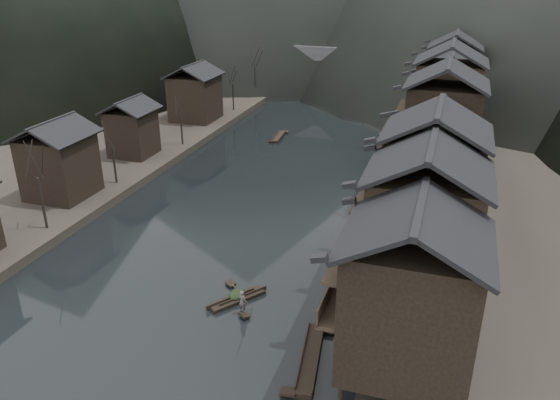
% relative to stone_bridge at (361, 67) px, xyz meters
% --- Properties ---
extents(water, '(300.00, 300.00, 0.00)m').
position_rel_stone_bridge_xyz_m(water, '(0.00, -72.00, -5.11)').
color(water, black).
rests_on(water, ground).
extents(left_bank, '(40.00, 200.00, 1.20)m').
position_rel_stone_bridge_xyz_m(left_bank, '(-35.00, -32.00, -4.51)').
color(left_bank, '#2D2823').
rests_on(left_bank, ground).
extents(stilt_houses, '(9.00, 67.60, 16.12)m').
position_rel_stone_bridge_xyz_m(stilt_houses, '(17.28, -52.35, 3.89)').
color(stilt_houses, black).
rests_on(stilt_houses, ground).
extents(left_houses, '(8.10, 53.20, 8.73)m').
position_rel_stone_bridge_xyz_m(left_houses, '(-20.50, -51.88, 0.55)').
color(left_houses, black).
rests_on(left_houses, left_bank).
extents(bare_trees, '(3.68, 73.93, 7.36)m').
position_rel_stone_bridge_xyz_m(bare_trees, '(-17.00, -47.95, 1.17)').
color(bare_trees, black).
rests_on(bare_trees, left_bank).
extents(moored_sampans, '(3.10, 74.13, 0.47)m').
position_rel_stone_bridge_xyz_m(moored_sampans, '(11.98, -45.61, -4.91)').
color(moored_sampans, black).
rests_on(moored_sampans, water).
extents(midriver_boats, '(14.36, 25.34, 0.44)m').
position_rel_stone_bridge_xyz_m(midriver_boats, '(1.70, -21.78, -4.91)').
color(midriver_boats, black).
rests_on(midriver_boats, water).
extents(stone_bridge, '(40.00, 6.00, 9.00)m').
position_rel_stone_bridge_xyz_m(stone_bridge, '(0.00, 0.00, 0.00)').
color(stone_bridge, '#4C4C4F').
rests_on(stone_bridge, ground).
extents(hero_sampan, '(3.64, 4.60, 0.44)m').
position_rel_stone_bridge_xyz_m(hero_sampan, '(4.19, -73.43, -4.91)').
color(hero_sampan, black).
rests_on(hero_sampan, water).
extents(cargo_heap, '(1.11, 1.46, 0.67)m').
position_rel_stone_bridge_xyz_m(cargo_heap, '(4.05, -73.24, -4.34)').
color(cargo_heap, black).
rests_on(cargo_heap, hero_sampan).
extents(boatman, '(0.73, 0.55, 1.82)m').
position_rel_stone_bridge_xyz_m(boatman, '(5.22, -74.86, -3.76)').
color(boatman, '#555557').
rests_on(boatman, hero_sampan).
extents(bamboo_pole, '(0.82, 2.47, 3.88)m').
position_rel_stone_bridge_xyz_m(bamboo_pole, '(5.42, -74.86, -0.91)').
color(bamboo_pole, '#8C7A51').
rests_on(bamboo_pole, boatman).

